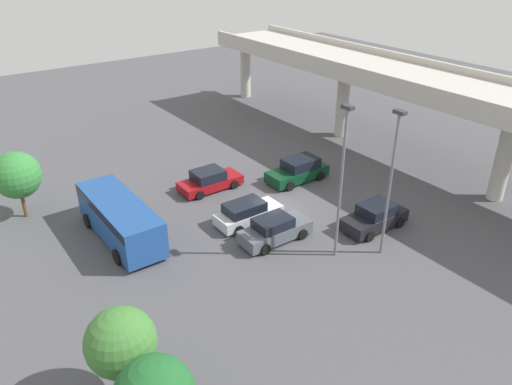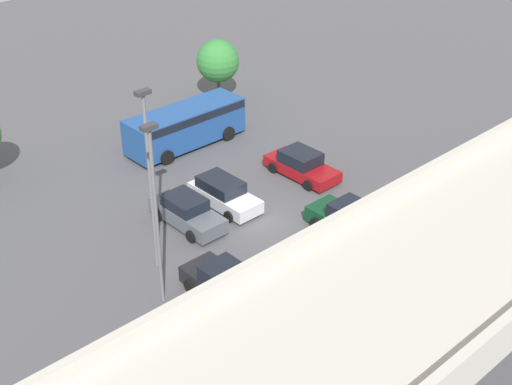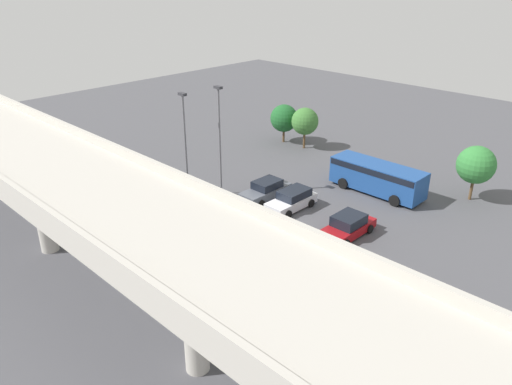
# 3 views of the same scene
# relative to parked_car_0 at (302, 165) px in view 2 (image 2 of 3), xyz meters

# --- Properties ---
(ground_plane) EXTENTS (99.92, 99.92, 0.00)m
(ground_plane) POSITION_rel_parked_car_0_xyz_m (5.35, 2.02, -0.70)
(ground_plane) COLOR #4C4C51
(highway_overpass) EXTENTS (47.77, 7.01, 7.70)m
(highway_overpass) POSITION_rel_parked_car_0_xyz_m (5.35, 15.67, 5.69)
(highway_overpass) COLOR #BCB7AD
(highway_overpass) RESTS_ON ground_plane
(parked_car_0) EXTENTS (2.19, 4.69, 1.54)m
(parked_car_0) POSITION_rel_parked_car_0_xyz_m (0.00, 0.00, 0.00)
(parked_car_0) COLOR maroon
(parked_car_0) RESTS_ON ground_plane
(parked_car_1) EXTENTS (2.22, 4.84, 1.75)m
(parked_car_1) POSITION_rel_parked_car_0_xyz_m (2.65, 6.23, 0.12)
(parked_car_1) COLOR #0C381E
(parked_car_1) RESTS_ON ground_plane
(parked_car_2) EXTENTS (2.03, 4.44, 1.54)m
(parked_car_2) POSITION_rel_parked_car_0_xyz_m (5.60, -0.53, 0.03)
(parked_car_2) COLOR silver
(parked_car_2) RESTS_ON ground_plane
(parked_car_3) EXTENTS (2.03, 4.60, 1.60)m
(parked_car_3) POSITION_rel_parked_car_0_xyz_m (8.28, -0.37, 0.04)
(parked_car_3) COLOR #515660
(parked_car_3) RESTS_ON ground_plane
(parked_car_4) EXTENTS (2.16, 4.47, 1.65)m
(parked_car_4) POSITION_rel_parked_car_0_xyz_m (10.80, 5.73, 0.06)
(parked_car_4) COLOR black
(parked_car_4) RESTS_ON ground_plane
(shuttle_bus) EXTENTS (8.00, 2.83, 2.51)m
(shuttle_bus) POSITION_rel_parked_car_0_xyz_m (2.53, -7.85, 0.81)
(shuttle_bus) COLOR #1E478C
(shuttle_bus) RESTS_ON ground_plane
(lamp_post_near_aisle) EXTENTS (0.70, 0.35, 9.09)m
(lamp_post_near_aisle) POSITION_rel_parked_car_0_xyz_m (11.62, 1.53, 4.55)
(lamp_post_near_aisle) COLOR slate
(lamp_post_near_aisle) RESTS_ON ground_plane
(lamp_post_mid_lot) EXTENTS (0.70, 0.35, 8.73)m
(lamp_post_mid_lot) POSITION_rel_parked_car_0_xyz_m (13.02, 3.91, 4.36)
(lamp_post_mid_lot) COLOR slate
(lamp_post_mid_lot) RESTS_ON ground_plane
(tree_front_left) EXTENTS (3.06, 3.06, 4.56)m
(tree_front_left) POSITION_rel_parked_car_0_xyz_m (-3.74, -12.02, 2.33)
(tree_front_left) COLOR brown
(tree_front_left) RESTS_ON ground_plane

